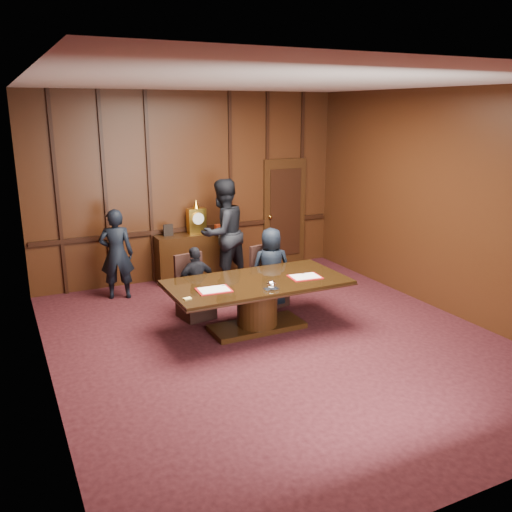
{
  "coord_description": "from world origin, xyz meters",
  "views": [
    {
      "loc": [
        -3.38,
        -6.2,
        3.18
      ],
      "look_at": [
        0.05,
        0.81,
        1.05
      ],
      "focal_mm": 38.0,
      "sensor_mm": 36.0,
      "label": 1
    }
  ],
  "objects_px": {
    "sideboard": "(198,254)",
    "witness_left": "(117,254)",
    "conference_table": "(257,297)",
    "signatory_left": "(196,283)",
    "witness_right": "(223,233)",
    "signatory_right": "(271,268)"
  },
  "relations": [
    {
      "from": "witness_left",
      "to": "signatory_left",
      "type": "bearing_deg",
      "value": 136.86
    },
    {
      "from": "sideboard",
      "to": "signatory_left",
      "type": "bearing_deg",
      "value": -110.47
    },
    {
      "from": "signatory_left",
      "to": "witness_right",
      "type": "relative_size",
      "value": 0.59
    },
    {
      "from": "sideboard",
      "to": "witness_left",
      "type": "bearing_deg",
      "value": -165.34
    },
    {
      "from": "signatory_right",
      "to": "sideboard",
      "type": "bearing_deg",
      "value": -57.66
    },
    {
      "from": "witness_left",
      "to": "witness_right",
      "type": "relative_size",
      "value": 0.79
    },
    {
      "from": "sideboard",
      "to": "witness_left",
      "type": "relative_size",
      "value": 1.02
    },
    {
      "from": "signatory_left",
      "to": "witness_left",
      "type": "distance_m",
      "value": 1.76
    },
    {
      "from": "signatory_left",
      "to": "witness_right",
      "type": "height_order",
      "value": "witness_right"
    },
    {
      "from": "sideboard",
      "to": "signatory_left",
      "type": "relative_size",
      "value": 1.39
    },
    {
      "from": "signatory_right",
      "to": "witness_left",
      "type": "bearing_deg",
      "value": -18.98
    },
    {
      "from": "sideboard",
      "to": "witness_right",
      "type": "bearing_deg",
      "value": -59.18
    },
    {
      "from": "conference_table",
      "to": "witness_right",
      "type": "distance_m",
      "value": 2.28
    },
    {
      "from": "signatory_right",
      "to": "witness_left",
      "type": "height_order",
      "value": "witness_left"
    },
    {
      "from": "conference_table",
      "to": "signatory_right",
      "type": "relative_size",
      "value": 1.98
    },
    {
      "from": "conference_table",
      "to": "witness_left",
      "type": "bearing_deg",
      "value": 123.72
    },
    {
      "from": "conference_table",
      "to": "witness_left",
      "type": "xyz_separation_m",
      "value": [
        -1.54,
        2.3,
        0.27
      ]
    },
    {
      "from": "witness_right",
      "to": "witness_left",
      "type": "bearing_deg",
      "value": -22.86
    },
    {
      "from": "signatory_left",
      "to": "sideboard",
      "type": "bearing_deg",
      "value": -117.12
    },
    {
      "from": "sideboard",
      "to": "conference_table",
      "type": "distance_m",
      "value": 2.73
    },
    {
      "from": "conference_table",
      "to": "witness_left",
      "type": "distance_m",
      "value": 2.78
    },
    {
      "from": "sideboard",
      "to": "conference_table",
      "type": "height_order",
      "value": "sideboard"
    }
  ]
}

